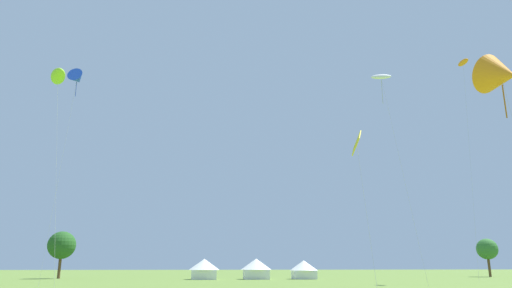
% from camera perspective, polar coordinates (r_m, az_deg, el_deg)
% --- Properties ---
extents(kite_yellow_diamond, '(0.80, 3.40, 11.18)m').
position_cam_1_polar(kite_yellow_diamond, '(32.79, 12.27, -0.05)').
color(kite_yellow_diamond, yellow).
rests_on(kite_yellow_diamond, ground).
extents(kite_white_parafoil, '(3.09, 3.06, 21.28)m').
position_cam_1_polar(kite_white_parafoil, '(50.13, 15.12, 7.89)').
color(kite_white_parafoil, white).
rests_on(kite_white_parafoil, ground).
extents(kite_orange_delta, '(3.76, 4.35, 16.75)m').
position_cam_1_polar(kite_orange_delta, '(37.13, 27.85, 7.51)').
color(kite_orange_delta, orange).
rests_on(kite_orange_delta, ground).
extents(kite_lime_parafoil, '(3.53, 3.80, 18.36)m').
position_cam_1_polar(kite_lime_parafoil, '(43.76, -23.14, 7.63)').
color(kite_lime_parafoil, '#99DB2D').
rests_on(kite_lime_parafoil, ground).
extents(kite_orange_parafoil, '(2.17, 2.30, 28.61)m').
position_cam_1_polar(kite_orange_parafoil, '(68.73, 24.09, 9.05)').
color(kite_orange_parafoil, orange).
rests_on(kite_orange_parafoil, ground).
extents(kite_blue_delta, '(2.25, 1.99, 22.27)m').
position_cam_1_polar(kite_blue_delta, '(53.42, -21.11, 7.51)').
color(kite_blue_delta, blue).
rests_on(kite_blue_delta, ground).
extents(festival_tent_center, '(4.48, 4.48, 2.91)m').
position_cam_1_polar(festival_tent_center, '(70.47, -6.38, -14.89)').
color(festival_tent_center, white).
rests_on(festival_tent_center, ground).
extents(festival_tent_left, '(4.53, 4.53, 2.95)m').
position_cam_1_polar(festival_tent_left, '(70.82, 0.02, -14.96)').
color(festival_tent_left, white).
rests_on(festival_tent_left, ground).
extents(festival_tent_right, '(4.15, 4.15, 2.70)m').
position_cam_1_polar(festival_tent_right, '(71.90, 5.90, -14.99)').
color(festival_tent_right, white).
rests_on(festival_tent_right, ground).
extents(tree_distant_left, '(4.25, 4.25, 7.15)m').
position_cam_1_polar(tree_distant_left, '(80.05, -22.75, -11.40)').
color(tree_distant_left, brown).
rests_on(tree_distant_left, ground).
extents(tree_distant_right, '(3.67, 3.67, 6.63)m').
position_cam_1_polar(tree_distant_right, '(94.86, 26.51, -11.49)').
color(tree_distant_right, brown).
rests_on(tree_distant_right, ground).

